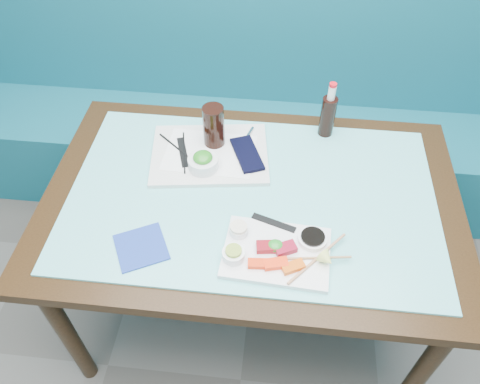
# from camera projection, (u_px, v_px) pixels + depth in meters

# --- Properties ---
(booth_bench) EXTENTS (3.00, 0.56, 1.17)m
(booth_bench) POSITION_uv_depth(u_px,v_px,m) (265.00, 123.00, 2.41)
(booth_bench) COLOR #105867
(booth_bench) RESTS_ON ground
(dining_table) EXTENTS (1.40, 0.90, 0.75)m
(dining_table) POSITION_uv_depth(u_px,v_px,m) (251.00, 212.00, 1.63)
(dining_table) COLOR black
(dining_table) RESTS_ON ground
(glass_top) EXTENTS (1.22, 0.76, 0.01)m
(glass_top) POSITION_uv_depth(u_px,v_px,m) (252.00, 195.00, 1.57)
(glass_top) COLOR #63C6C5
(glass_top) RESTS_ON dining_table
(sashimi_plate) EXTENTS (0.33, 0.24, 0.02)m
(sashimi_plate) POSITION_uv_depth(u_px,v_px,m) (276.00, 253.00, 1.40)
(sashimi_plate) COLOR white
(sashimi_plate) RESTS_ON glass_top
(salmon_left) EXTENTS (0.06, 0.04, 0.02)m
(salmon_left) POSITION_uv_depth(u_px,v_px,m) (258.00, 264.00, 1.35)
(salmon_left) COLOR red
(salmon_left) RESTS_ON sashimi_plate
(salmon_mid) EXTENTS (0.08, 0.05, 0.02)m
(salmon_mid) POSITION_uv_depth(u_px,v_px,m) (276.00, 264.00, 1.35)
(salmon_mid) COLOR #FF300A
(salmon_mid) RESTS_ON sashimi_plate
(salmon_right) EXTENTS (0.07, 0.06, 0.02)m
(salmon_right) POSITION_uv_depth(u_px,v_px,m) (293.00, 267.00, 1.35)
(salmon_right) COLOR #E15209
(salmon_right) RESTS_ON sashimi_plate
(tuna_left) EXTENTS (0.07, 0.05, 0.02)m
(tuna_left) POSITION_uv_depth(u_px,v_px,m) (267.00, 247.00, 1.39)
(tuna_left) COLOR maroon
(tuna_left) RESTS_ON sashimi_plate
(tuna_right) EXTENTS (0.07, 0.06, 0.02)m
(tuna_right) POSITION_uv_depth(u_px,v_px,m) (285.00, 248.00, 1.39)
(tuna_right) COLOR maroon
(tuna_right) RESTS_ON sashimi_plate
(seaweed_garnish) EXTENTS (0.06, 0.05, 0.03)m
(seaweed_garnish) POSITION_uv_depth(u_px,v_px,m) (275.00, 246.00, 1.39)
(seaweed_garnish) COLOR #1E8421
(seaweed_garnish) RESTS_ON sashimi_plate
(ramekin_wasabi) EXTENTS (0.08, 0.08, 0.03)m
(ramekin_wasabi) POSITION_uv_depth(u_px,v_px,m) (234.00, 254.00, 1.37)
(ramekin_wasabi) COLOR white
(ramekin_wasabi) RESTS_ON sashimi_plate
(wasabi_fill) EXTENTS (0.06, 0.06, 0.01)m
(wasabi_fill) POSITION_uv_depth(u_px,v_px,m) (234.00, 251.00, 1.35)
(wasabi_fill) COLOR #87A434
(wasabi_fill) RESTS_ON ramekin_wasabi
(ramekin_ginger) EXTENTS (0.07, 0.07, 0.02)m
(ramekin_ginger) POSITION_uv_depth(u_px,v_px,m) (239.00, 231.00, 1.43)
(ramekin_ginger) COLOR white
(ramekin_ginger) RESTS_ON sashimi_plate
(ginger_fill) EXTENTS (0.06, 0.06, 0.01)m
(ginger_fill) POSITION_uv_depth(u_px,v_px,m) (239.00, 227.00, 1.42)
(ginger_fill) COLOR beige
(ginger_fill) RESTS_ON ramekin_ginger
(soy_dish) EXTENTS (0.12, 0.12, 0.02)m
(soy_dish) POSITION_uv_depth(u_px,v_px,m) (312.00, 239.00, 1.41)
(soy_dish) COLOR white
(soy_dish) RESTS_ON sashimi_plate
(soy_fill) EXTENTS (0.10, 0.10, 0.01)m
(soy_fill) POSITION_uv_depth(u_px,v_px,m) (313.00, 236.00, 1.40)
(soy_fill) COLOR black
(soy_fill) RESTS_ON soy_dish
(lemon_wedge) EXTENTS (0.06, 0.06, 0.05)m
(lemon_wedge) POSITION_uv_depth(u_px,v_px,m) (327.00, 259.00, 1.34)
(lemon_wedge) COLOR #F6FF78
(lemon_wedge) RESTS_ON sashimi_plate
(chopstick_sleeve) EXTENTS (0.14, 0.07, 0.00)m
(chopstick_sleeve) POSITION_uv_depth(u_px,v_px,m) (274.00, 223.00, 1.46)
(chopstick_sleeve) COLOR black
(chopstick_sleeve) RESTS_ON sashimi_plate
(wooden_chopstick_a) EXTENTS (0.22, 0.04, 0.01)m
(wooden_chopstick_a) POSITION_uv_depth(u_px,v_px,m) (314.00, 258.00, 1.37)
(wooden_chopstick_a) COLOR #9B7049
(wooden_chopstick_a) RESTS_ON sashimi_plate
(wooden_chopstick_b) EXTENTS (0.17, 0.20, 0.01)m
(wooden_chopstick_b) POSITION_uv_depth(u_px,v_px,m) (317.00, 258.00, 1.37)
(wooden_chopstick_b) COLOR #B57A55
(wooden_chopstick_b) RESTS_ON sashimi_plate
(serving_tray) EXTENTS (0.45, 0.36, 0.02)m
(serving_tray) POSITION_uv_depth(u_px,v_px,m) (210.00, 154.00, 1.68)
(serving_tray) COLOR silver
(serving_tray) RESTS_ON glass_top
(paper_placemat) EXTENTS (0.32, 0.24, 0.00)m
(paper_placemat) POSITION_uv_depth(u_px,v_px,m) (210.00, 153.00, 1.68)
(paper_placemat) COLOR white
(paper_placemat) RESTS_ON serving_tray
(seaweed_bowl) EXTENTS (0.14, 0.14, 0.04)m
(seaweed_bowl) POSITION_uv_depth(u_px,v_px,m) (203.00, 163.00, 1.61)
(seaweed_bowl) COLOR silver
(seaweed_bowl) RESTS_ON serving_tray
(seaweed_salad) EXTENTS (0.09, 0.09, 0.03)m
(seaweed_salad) POSITION_uv_depth(u_px,v_px,m) (203.00, 157.00, 1.59)
(seaweed_salad) COLOR #24791B
(seaweed_salad) RESTS_ON seaweed_bowl
(cola_glass) EXTENTS (0.08, 0.08, 0.16)m
(cola_glass) POSITION_uv_depth(u_px,v_px,m) (214.00, 126.00, 1.66)
(cola_glass) COLOR black
(cola_glass) RESTS_ON serving_tray
(navy_pouch) EXTENTS (0.14, 0.20, 0.01)m
(navy_pouch) POSITION_uv_depth(u_px,v_px,m) (247.00, 154.00, 1.66)
(navy_pouch) COLOR black
(navy_pouch) RESTS_ON serving_tray
(fork) EXTENTS (0.04, 0.09, 0.01)m
(fork) POSITION_uv_depth(u_px,v_px,m) (248.00, 135.00, 1.73)
(fork) COLOR silver
(fork) RESTS_ON serving_tray
(black_chopstick_a) EXTENTS (0.20, 0.18, 0.01)m
(black_chopstick_a) POSITION_uv_depth(u_px,v_px,m) (182.00, 152.00, 1.68)
(black_chopstick_a) COLOR black
(black_chopstick_a) RESTS_ON serving_tray
(black_chopstick_b) EXTENTS (0.05, 0.21, 0.01)m
(black_chopstick_b) POSITION_uv_depth(u_px,v_px,m) (184.00, 152.00, 1.68)
(black_chopstick_b) COLOR black
(black_chopstick_b) RESTS_ON serving_tray
(tray_sleeve) EXTENTS (0.07, 0.16, 0.00)m
(tray_sleeve) POSITION_uv_depth(u_px,v_px,m) (183.00, 152.00, 1.68)
(tray_sleeve) COLOR black
(tray_sleeve) RESTS_ON serving_tray
(cola_bottle_body) EXTENTS (0.07, 0.07, 0.16)m
(cola_bottle_body) POSITION_uv_depth(u_px,v_px,m) (328.00, 116.00, 1.71)
(cola_bottle_body) COLOR black
(cola_bottle_body) RESTS_ON glass_top
(cola_bottle_neck) EXTENTS (0.03, 0.03, 0.05)m
(cola_bottle_neck) POSITION_uv_depth(u_px,v_px,m) (332.00, 93.00, 1.64)
(cola_bottle_neck) COLOR white
(cola_bottle_neck) RESTS_ON cola_bottle_body
(cola_bottle_cap) EXTENTS (0.03, 0.03, 0.01)m
(cola_bottle_cap) POSITION_uv_depth(u_px,v_px,m) (333.00, 85.00, 1.61)
(cola_bottle_cap) COLOR red
(cola_bottle_cap) RESTS_ON cola_bottle_neck
(blue_napkin) EXTENTS (0.20, 0.20, 0.01)m
(blue_napkin) POSITION_uv_depth(u_px,v_px,m) (141.00, 247.00, 1.42)
(blue_napkin) COLOR navy
(blue_napkin) RESTS_ON glass_top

